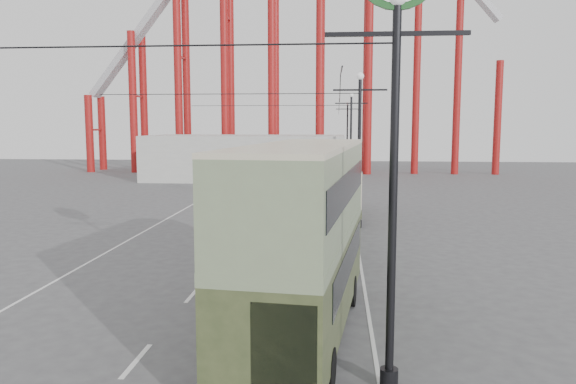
# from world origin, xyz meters

# --- Properties ---
(ground) EXTENTS (160.00, 160.00, 0.00)m
(ground) POSITION_xyz_m (0.00, 0.00, 0.00)
(ground) COLOR #49494B
(ground) RESTS_ON ground
(road_markings) EXTENTS (12.52, 120.00, 0.01)m
(road_markings) POSITION_xyz_m (-0.86, 19.70, 0.01)
(road_markings) COLOR silver
(road_markings) RESTS_ON ground
(lamp_post_near) EXTENTS (3.20, 0.44, 10.80)m
(lamp_post_near) POSITION_xyz_m (5.60, -3.00, 7.86)
(lamp_post_near) COLOR black
(lamp_post_near) RESTS_ON ground
(lamp_post_mid) EXTENTS (3.20, 0.44, 9.32)m
(lamp_post_mid) POSITION_xyz_m (5.60, 18.00, 4.68)
(lamp_post_mid) COLOR black
(lamp_post_mid) RESTS_ON ground
(lamp_post_far) EXTENTS (3.20, 0.44, 9.32)m
(lamp_post_far) POSITION_xyz_m (5.60, 40.00, 4.68)
(lamp_post_far) COLOR black
(lamp_post_far) RESTS_ON ground
(lamp_post_distant) EXTENTS (3.20, 0.44, 9.32)m
(lamp_post_distant) POSITION_xyz_m (5.60, 62.00, 4.68)
(lamp_post_distant) COLOR black
(lamp_post_distant) RESTS_ON ground
(fairground_shed) EXTENTS (22.00, 10.00, 5.00)m
(fairground_shed) POSITION_xyz_m (-6.00, 47.00, 2.50)
(fairground_shed) COLOR #AAABA5
(fairground_shed) RESTS_ON ground
(double_decker_bus) EXTENTS (3.83, 10.90, 5.73)m
(double_decker_bus) POSITION_xyz_m (3.31, 0.26, 3.21)
(double_decker_bus) COLOR #333E21
(double_decker_bus) RESTS_ON ground
(single_decker_green) EXTENTS (2.91, 11.16, 3.13)m
(single_decker_green) POSITION_xyz_m (3.22, 12.13, 1.77)
(single_decker_green) COLOR gray
(single_decker_green) RESTS_ON ground
(single_decker_cream) EXTENTS (4.15, 11.15, 3.39)m
(single_decker_cream) POSITION_xyz_m (3.73, 22.88, 1.91)
(single_decker_cream) COLOR beige
(single_decker_cream) RESTS_ON ground
(pedestrian) EXTENTS (0.80, 0.68, 1.86)m
(pedestrian) POSITION_xyz_m (-0.11, 4.30, 0.93)
(pedestrian) COLOR black
(pedestrian) RESTS_ON ground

